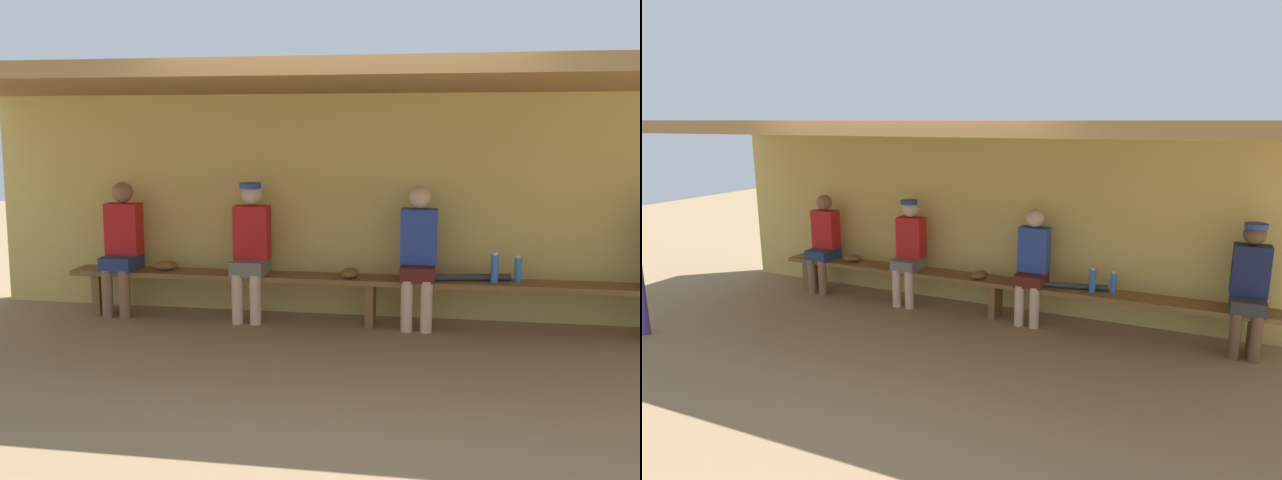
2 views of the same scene
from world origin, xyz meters
TOP-DOWN VIEW (x-y plane):
  - ground_plane at (0.00, 0.00)m, footprint 24.00×24.00m
  - back_wall at (0.00, 2.00)m, footprint 8.00×0.20m
  - dugout_roof at (0.00, 0.70)m, footprint 8.00×2.80m
  - bench at (0.00, 1.55)m, footprint 6.00×0.36m
  - player_in_white at (2.67, 1.55)m, footprint 0.34×0.42m
  - player_in_red at (-2.51, 1.55)m, footprint 0.34×0.42m
  - player_leftmost at (-1.18, 1.55)m, footprint 0.34×0.42m
  - player_near_post at (0.45, 1.55)m, footprint 0.34×0.42m
  - water_bottle_green at (1.15, 1.52)m, footprint 0.07×0.07m
  - water_bottle_clear at (1.36, 1.59)m, footprint 0.07×0.07m
  - baseball_glove_worn at (-0.20, 1.52)m, footprint 0.20×0.26m
  - baseball_glove_tan at (-2.07, 1.57)m, footprint 0.28×0.23m
  - baseball_bat at (0.89, 1.55)m, footprint 0.82×0.22m

SIDE VIEW (x-z plane):
  - ground_plane at x=0.00m, z-range 0.00..0.00m
  - bench at x=0.00m, z-range 0.16..0.62m
  - baseball_bat at x=0.89m, z-range 0.46..0.53m
  - baseball_glove_worn at x=-0.20m, z-range 0.46..0.55m
  - baseball_glove_tan at x=-2.07m, z-range 0.46..0.55m
  - water_bottle_clear at x=1.36m, z-range 0.45..0.70m
  - water_bottle_green at x=1.15m, z-range 0.45..0.74m
  - player_in_red at x=-2.51m, z-range 0.06..1.40m
  - player_near_post at x=0.45m, z-range 0.06..1.40m
  - player_in_white at x=2.67m, z-range 0.07..1.42m
  - player_leftmost at x=-1.18m, z-range 0.07..1.42m
  - back_wall at x=0.00m, z-range 0.00..2.20m
  - dugout_roof at x=0.00m, z-range 2.20..2.32m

